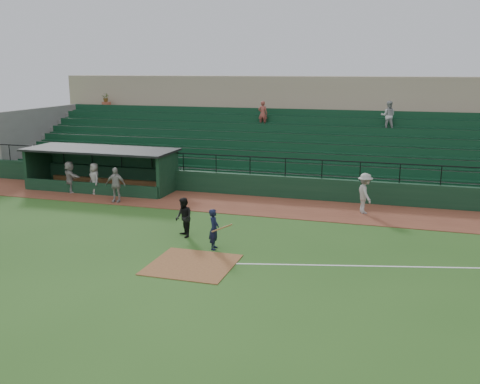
# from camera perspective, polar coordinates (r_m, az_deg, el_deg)

# --- Properties ---
(ground) EXTENTS (90.00, 90.00, 0.00)m
(ground) POSITION_cam_1_polar(r_m,az_deg,el_deg) (20.72, -4.06, -6.75)
(ground) COLOR #27501A
(ground) RESTS_ON ground
(warning_track) EXTENTS (40.00, 4.00, 0.03)m
(warning_track) POSITION_cam_1_polar(r_m,az_deg,el_deg) (28.00, 1.79, -1.44)
(warning_track) COLOR brown
(warning_track) RESTS_ON ground
(home_plate_dirt) EXTENTS (3.00, 3.00, 0.03)m
(home_plate_dirt) POSITION_cam_1_polar(r_m,az_deg,el_deg) (19.84, -5.09, -7.64)
(home_plate_dirt) COLOR brown
(home_plate_dirt) RESTS_ON ground
(foul_line) EXTENTS (17.49, 4.44, 0.01)m
(foul_line) POSITION_cam_1_polar(r_m,az_deg,el_deg) (20.63, 18.67, -7.51)
(foul_line) COLOR white
(foul_line) RESTS_ON ground
(stadium_structure) EXTENTS (38.00, 13.08, 6.40)m
(stadium_structure) POSITION_cam_1_polar(r_m,az_deg,el_deg) (35.67, 5.39, 5.37)
(stadium_structure) COLOR black
(stadium_structure) RESTS_ON ground
(dugout) EXTENTS (8.90, 3.20, 2.42)m
(dugout) POSITION_cam_1_polar(r_m,az_deg,el_deg) (32.93, -14.08, 2.70)
(dugout) COLOR black
(dugout) RESTS_ON ground
(batter_at_plate) EXTENTS (1.03, 0.69, 1.63)m
(batter_at_plate) POSITION_cam_1_polar(r_m,az_deg,el_deg) (21.23, -2.76, -3.94)
(batter_at_plate) COLOR black
(batter_at_plate) RESTS_ON ground
(umpire) EXTENTS (1.02, 1.04, 1.69)m
(umpire) POSITION_cam_1_polar(r_m,az_deg,el_deg) (22.82, -5.97, -2.71)
(umpire) COLOR black
(umpire) RESTS_ON ground
(runner) EXTENTS (1.18, 1.47, 1.98)m
(runner) POSITION_cam_1_polar(r_m,az_deg,el_deg) (26.98, 13.05, -0.13)
(runner) COLOR #9E9A94
(runner) RESTS_ON warning_track
(dugout_player_a) EXTENTS (1.13, 0.57, 1.85)m
(dugout_player_a) POSITION_cam_1_polar(r_m,az_deg,el_deg) (29.27, -13.01, 0.75)
(dugout_player_a) COLOR #A09C96
(dugout_player_a) RESTS_ON warning_track
(dugout_player_b) EXTENTS (1.02, 0.95, 1.76)m
(dugout_player_b) POSITION_cam_1_polar(r_m,az_deg,el_deg) (31.50, -15.09, 1.40)
(dugout_player_b) COLOR #A49F9A
(dugout_player_b) RESTS_ON warning_track
(dugout_player_c) EXTENTS (1.69, 1.37, 1.80)m
(dugout_player_c) POSITION_cam_1_polar(r_m,az_deg,el_deg) (32.25, -17.53, 1.55)
(dugout_player_c) COLOR #A29E98
(dugout_player_c) RESTS_ON warning_track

